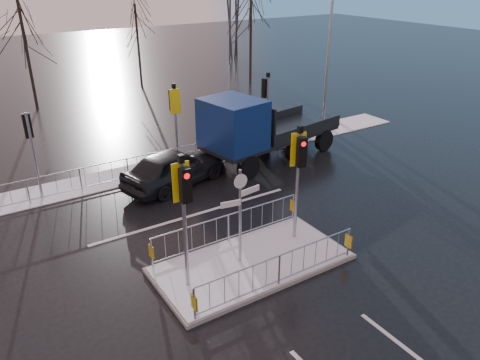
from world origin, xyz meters
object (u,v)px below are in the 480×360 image
flatbed_truck (250,129)px  street_lamp_right (330,51)px  traffic_island (251,254)px  car_far_lane (174,168)px

flatbed_truck → street_lamp_right: bearing=16.1°
traffic_island → street_lamp_right: street_lamp_right is taller
flatbed_truck → street_lamp_right: size_ratio=0.92×
traffic_island → car_far_lane: bearing=85.4°
car_far_lane → street_lamp_right: bearing=-94.7°
car_far_lane → street_lamp_right: street_lamp_right is taller
traffic_island → car_far_lane: size_ratio=1.29×
street_lamp_right → flatbed_truck: bearing=-163.9°
traffic_island → flatbed_truck: size_ratio=0.81×
traffic_island → flatbed_truck: (4.41, 6.71, 1.35)m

